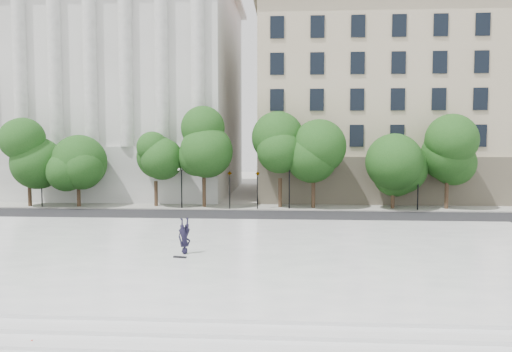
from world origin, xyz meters
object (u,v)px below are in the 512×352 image
object	(u,v)px
traffic_light_west	(230,171)
skateboard	(180,257)
traffic_light_east	(257,172)
person_lying	(185,249)

from	to	relation	value
traffic_light_west	skateboard	size ratio (longest dim) A/B	6.07
traffic_light_west	traffic_light_east	bearing A→B (deg)	0.00
traffic_light_east	person_lying	distance (m)	20.89
traffic_light_east	skateboard	distance (m)	21.83
skateboard	traffic_light_west	bearing A→B (deg)	101.92
traffic_light_east	skateboard	xyz separation A→B (m)	(-2.79, -21.42, -3.18)
traffic_light_east	person_lying	xyz separation A→B (m)	(-2.72, -20.50, -2.95)
skateboard	traffic_light_east	bearing A→B (deg)	94.87
traffic_light_west	traffic_light_east	xyz separation A→B (m)	(2.65, 0.00, -0.09)
traffic_light_west	skateboard	xyz separation A→B (m)	(-0.14, -21.42, -3.28)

